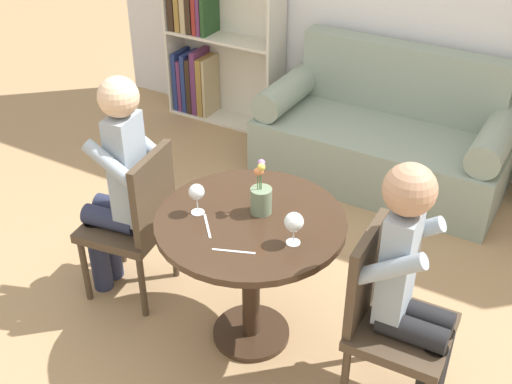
% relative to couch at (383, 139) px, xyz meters
% --- Properties ---
extents(ground_plane, '(16.00, 16.00, 0.00)m').
position_rel_couch_xyz_m(ground_plane, '(0.00, -1.84, -0.31)').
color(ground_plane, tan).
extents(round_table, '(0.89, 0.89, 0.74)m').
position_rel_couch_xyz_m(round_table, '(0.00, -1.84, 0.27)').
color(round_table, '#382619').
rests_on(round_table, ground_plane).
extents(couch, '(1.71, 0.80, 0.92)m').
position_rel_couch_xyz_m(couch, '(0.00, 0.00, 0.00)').
color(couch, gray).
rests_on(couch, ground_plane).
extents(bookshelf_left, '(0.99, 0.28, 1.44)m').
position_rel_couch_xyz_m(bookshelf_left, '(-1.63, 0.27, 0.38)').
color(bookshelf_left, silver).
rests_on(bookshelf_left, ground_plane).
extents(chair_left, '(0.48, 0.48, 0.90)m').
position_rel_couch_xyz_m(chair_left, '(-0.70, -1.84, 0.18)').
color(chair_left, '#473828').
rests_on(chair_left, ground_plane).
extents(chair_right, '(0.44, 0.44, 0.90)m').
position_rel_couch_xyz_m(chair_right, '(0.70, -1.86, 0.18)').
color(chair_right, '#473828').
rests_on(chair_right, ground_plane).
extents(person_left, '(0.45, 0.38, 1.30)m').
position_rel_couch_xyz_m(person_left, '(-0.79, -1.86, 0.37)').
color(person_left, '#282D47').
rests_on(person_left, ground_plane).
extents(person_right, '(0.43, 0.35, 1.25)m').
position_rel_couch_xyz_m(person_right, '(0.79, -1.85, 0.36)').
color(person_right, black).
rests_on(person_right, ground_plane).
extents(wine_glass_left, '(0.07, 0.07, 0.15)m').
position_rel_couch_xyz_m(wine_glass_left, '(-0.24, -1.92, 0.54)').
color(wine_glass_left, white).
rests_on(wine_glass_left, round_table).
extents(wine_glass_right, '(0.09, 0.09, 0.16)m').
position_rel_couch_xyz_m(wine_glass_right, '(0.25, -1.90, 0.54)').
color(wine_glass_right, white).
rests_on(wine_glass_right, round_table).
extents(flower_vase, '(0.10, 0.10, 0.27)m').
position_rel_couch_xyz_m(flower_vase, '(0.01, -1.77, 0.52)').
color(flower_vase, gray).
rests_on(flower_vase, round_table).
extents(knife_left_setting, '(0.18, 0.08, 0.00)m').
position_rel_couch_xyz_m(knife_left_setting, '(0.06, -2.09, 0.43)').
color(knife_left_setting, silver).
rests_on(knife_left_setting, round_table).
extents(fork_left_setting, '(0.13, 0.15, 0.00)m').
position_rel_couch_xyz_m(fork_left_setting, '(-0.14, -1.99, 0.43)').
color(fork_left_setting, silver).
rests_on(fork_left_setting, round_table).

